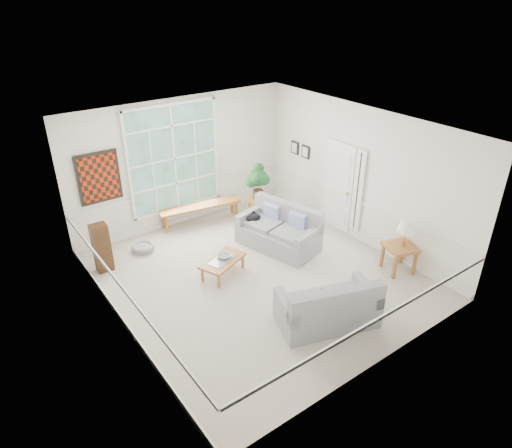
{
  "coord_description": "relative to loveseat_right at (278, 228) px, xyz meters",
  "views": [
    {
      "loc": [
        -4.49,
        -6.11,
        5.21
      ],
      "look_at": [
        0.1,
        0.2,
        1.05
      ],
      "focal_mm": 32.0,
      "sensor_mm": 36.0,
      "label": 1
    }
  ],
  "objects": [
    {
      "name": "wall_right",
      "position": [
        1.73,
        -0.64,
        1.03
      ],
      "size": [
        0.02,
        6.0,
        3.0
      ],
      "primitive_type": "cube",
      "color": "white",
      "rests_on": "ground"
    },
    {
      "name": "wall_frame_near",
      "position": [
        1.69,
        1.11,
        1.08
      ],
      "size": [
        0.04,
        0.26,
        0.32
      ],
      "primitive_type": "cube",
      "color": "black",
      "rests_on": "wall_right"
    },
    {
      "name": "loveseat_right",
      "position": [
        0.0,
        0.0,
        0.0
      ],
      "size": [
        1.32,
        1.92,
        0.95
      ],
      "primitive_type": "cube",
      "rotation": [
        0.0,
        0.0,
        0.25
      ],
      "color": "gray",
      "rests_on": "floor"
    },
    {
      "name": "floor_speaker",
      "position": [
        -3.42,
        1.37,
        0.04
      ],
      "size": [
        0.33,
        0.26,
        1.03
      ],
      "primitive_type": "cube",
      "rotation": [
        0.0,
        0.0,
        -0.03
      ],
      "color": "#362010",
      "rests_on": "floor"
    },
    {
      "name": "wall_frame_far",
      "position": [
        1.69,
        1.51,
        1.08
      ],
      "size": [
        0.04,
        0.26,
        0.32
      ],
      "primitive_type": "cube",
      "color": "black",
      "rests_on": "wall_right"
    },
    {
      "name": "coffee_table",
      "position": [
        -1.57,
        -0.21,
        -0.3
      ],
      "size": [
        1.07,
        0.83,
        0.35
      ],
      "primitive_type": "cube",
      "rotation": [
        0.0,
        0.0,
        0.38
      ],
      "color": "#965C29",
      "rests_on": "floor"
    },
    {
      "name": "door_sidelight",
      "position": [
        1.69,
        -0.67,
        0.68
      ],
      "size": [
        0.08,
        0.26,
        1.9
      ],
      "primitive_type": "cube",
      "color": "white",
      "rests_on": "wall_right"
    },
    {
      "name": "wall_left",
      "position": [
        -3.77,
        -0.64,
        1.03
      ],
      "size": [
        0.02,
        6.0,
        3.0
      ],
      "primitive_type": "cube",
      "color": "white",
      "rests_on": "ground"
    },
    {
      "name": "wall_front",
      "position": [
        -1.02,
        -3.64,
        1.03
      ],
      "size": [
        5.5,
        0.02,
        3.0
      ],
      "primitive_type": "cube",
      "color": "white",
      "rests_on": "ground"
    },
    {
      "name": "window_back",
      "position": [
        -1.22,
        2.32,
        1.18
      ],
      "size": [
        2.3,
        0.08,
        2.4
      ],
      "primitive_type": "cube",
      "color": "white",
      "rests_on": "wall_back"
    },
    {
      "name": "ceiling",
      "position": [
        -1.02,
        -0.64,
        2.53
      ],
      "size": [
        5.5,
        6.0,
        0.02
      ],
      "primitive_type": "cube",
      "color": "white",
      "rests_on": "ground"
    },
    {
      "name": "pet_bed",
      "position": [
        -2.48,
        1.61,
        -0.4
      ],
      "size": [
        0.63,
        0.63,
        0.14
      ],
      "primitive_type": "cylinder",
      "rotation": [
        0.0,
        0.0,
        -0.39
      ],
      "color": "slate",
      "rests_on": "floor"
    },
    {
      "name": "houseplant",
      "position": [
        0.45,
        1.36,
        0.52
      ],
      "size": [
        0.69,
        0.69,
        0.87
      ],
      "primitive_type": null,
      "rotation": [
        0.0,
        0.0,
        0.51
      ],
      "color": "#1A4820",
      "rests_on": "end_table"
    },
    {
      "name": "floor",
      "position": [
        -1.02,
        -0.64,
        -0.48
      ],
      "size": [
        5.5,
        6.0,
        0.01
      ],
      "primitive_type": "cube",
      "color": "#ADA195",
      "rests_on": "ground"
    },
    {
      "name": "loveseat_front",
      "position": [
        -0.91,
        -2.48,
        -0.03
      ],
      "size": [
        1.84,
        1.34,
        0.9
      ],
      "primitive_type": "cube",
      "rotation": [
        0.0,
        0.0,
        -0.33
      ],
      "color": "gray",
      "rests_on": "floor"
    },
    {
      "name": "entry_door",
      "position": [
        1.69,
        -0.04,
        0.58
      ],
      "size": [
        0.08,
        0.9,
        2.1
      ],
      "primitive_type": "cube",
      "color": "white",
      "rests_on": "floor"
    },
    {
      "name": "wall_art",
      "position": [
        -2.97,
        2.31,
        1.13
      ],
      "size": [
        0.9,
        0.06,
        1.1
      ],
      "primitive_type": "cube",
      "color": "#681A09",
      "rests_on": "wall_back"
    },
    {
      "name": "table_lamp",
      "position": [
        1.41,
        -2.18,
        0.39
      ],
      "size": [
        0.34,
        0.34,
        0.56
      ],
      "primitive_type": null,
      "rotation": [
        0.0,
        0.0,
        -0.05
      ],
      "color": "silver",
      "rests_on": "side_table"
    },
    {
      "name": "side_table",
      "position": [
        1.38,
        -2.16,
        -0.18
      ],
      "size": [
        0.72,
        0.72,
        0.58
      ],
      "primitive_type": "cube",
      "rotation": [
        0.0,
        0.0,
        -0.32
      ],
      "color": "#965C29",
      "rests_on": "floor"
    },
    {
      "name": "end_table",
      "position": [
        0.52,
        1.31,
        -0.2
      ],
      "size": [
        0.71,
        0.71,
        0.56
      ],
      "primitive_type": "cube",
      "rotation": [
        0.0,
        0.0,
        0.35
      ],
      "color": "#965C29",
      "rests_on": "floor"
    },
    {
      "name": "pewter_bowl",
      "position": [
        -1.5,
        -0.16,
        -0.08
      ],
      "size": [
        0.4,
        0.4,
        0.08
      ],
      "primitive_type": "imported",
      "rotation": [
        0.0,
        0.0,
        0.29
      ],
      "color": "#97979C",
      "rests_on": "coffee_table"
    },
    {
      "name": "wall_back",
      "position": [
        -1.02,
        2.36,
        1.03
      ],
      "size": [
        5.5,
        0.02,
        3.0
      ],
      "primitive_type": "cube",
      "color": "white",
      "rests_on": "ground"
    },
    {
      "name": "window_bench",
      "position": [
        -0.8,
        2.01,
        -0.24
      ],
      "size": [
        2.03,
        0.71,
        0.47
      ],
      "primitive_type": "cube",
      "rotation": [
        0.0,
        0.0,
        -0.17
      ],
      "color": "#965C29",
      "rests_on": "floor"
    },
    {
      "name": "cat",
      "position": [
        -0.25,
        0.57,
        0.09
      ],
      "size": [
        0.37,
        0.27,
        0.17
      ],
      "primitive_type": "ellipsoid",
      "rotation": [
        0.0,
        0.0,
        0.06
      ],
      "color": "black",
      "rests_on": "loveseat_right"
    }
  ]
}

